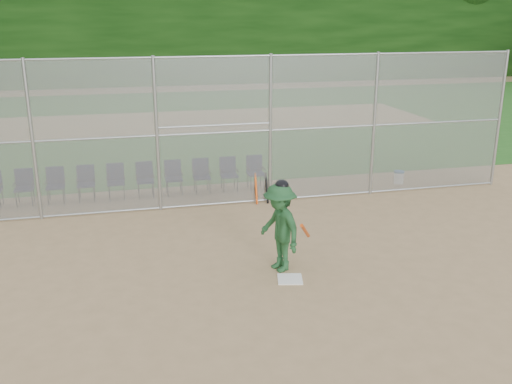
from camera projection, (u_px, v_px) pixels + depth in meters
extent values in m
plane|color=tan|center=(287.00, 284.00, 10.96)|extent=(100.00, 100.00, 0.00)
plane|color=#225C1B|center=(181.00, 121.00, 27.66)|extent=(100.00, 100.00, 0.00)
plane|color=tan|center=(181.00, 121.00, 27.66)|extent=(24.00, 24.00, 0.00)
cube|color=gray|center=(234.00, 132.00, 15.00)|extent=(16.00, 0.02, 4.00)
cylinder|color=#9EA3A8|center=(499.00, 119.00, 16.81)|extent=(0.09, 0.09, 4.00)
cylinder|color=#9EA3A8|center=(233.00, 56.00, 14.42)|extent=(16.00, 0.05, 0.05)
cube|color=black|center=(152.00, 7.00, 41.79)|extent=(80.00, 5.00, 11.00)
cube|color=white|center=(290.00, 279.00, 11.15)|extent=(0.57, 0.57, 0.02)
imported|color=#205029|center=(280.00, 228.00, 11.34)|extent=(1.00, 1.32, 1.81)
ellipsoid|color=black|center=(280.00, 186.00, 11.08)|extent=(0.27, 0.30, 0.23)
cylinder|color=#E14F15|center=(305.00, 231.00, 11.04)|extent=(0.43, 0.67, 0.53)
cylinder|color=white|center=(399.00, 178.00, 17.44)|extent=(0.29, 0.29, 0.35)
cylinder|color=#255EA3|center=(399.00, 172.00, 17.38)|extent=(0.31, 0.31, 0.05)
cylinder|color=#D84C14|center=(256.00, 188.00, 15.55)|extent=(0.06, 0.28, 0.84)
cylinder|color=black|center=(267.00, 188.00, 15.62)|extent=(0.06, 0.31, 0.83)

